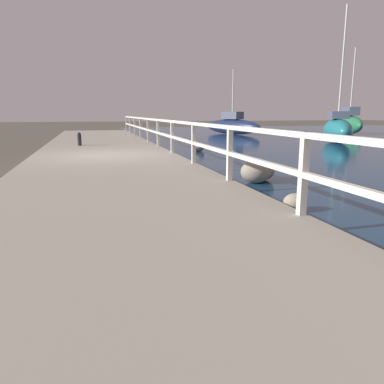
# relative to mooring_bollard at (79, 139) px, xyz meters

# --- Properties ---
(ground_plane) EXTENTS (120.00, 120.00, 0.00)m
(ground_plane) POSITION_rel_mooring_bollard_xyz_m (0.88, -3.96, -0.54)
(ground_plane) COLOR #4C473D
(dock_walkway) EXTENTS (4.63, 36.00, 0.26)m
(dock_walkway) POSITION_rel_mooring_bollard_xyz_m (0.88, -3.96, -0.41)
(dock_walkway) COLOR gray
(dock_walkway) RESTS_ON ground
(railing) EXTENTS (0.10, 32.50, 1.10)m
(railing) POSITION_rel_mooring_bollard_xyz_m (3.10, -3.96, 0.47)
(railing) COLOR silver
(railing) RESTS_ON dock_walkway
(boulder_mid_strip) EXTENTS (0.52, 0.47, 0.39)m
(boulder_mid_strip) POSITION_rel_mooring_bollard_xyz_m (4.83, -1.12, -0.34)
(boulder_mid_strip) COLOR gray
(boulder_mid_strip) RESTS_ON ground
(boulder_upstream) EXTENTS (0.65, 0.59, 0.49)m
(boulder_upstream) POSITION_rel_mooring_bollard_xyz_m (4.37, -8.16, -0.29)
(boulder_upstream) COLOR gray
(boulder_upstream) RESTS_ON ground
(boulder_downstream) EXTENTS (0.40, 0.36, 0.30)m
(boulder_downstream) POSITION_rel_mooring_bollard_xyz_m (3.65, -10.97, -0.39)
(boulder_downstream) COLOR gray
(boulder_downstream) RESTS_ON ground
(boulder_water_edge) EXTENTS (0.70, 0.63, 0.53)m
(boulder_water_edge) POSITION_rel_mooring_bollard_xyz_m (4.09, -8.45, -0.27)
(boulder_water_edge) COLOR gray
(boulder_water_edge) RESTS_ON ground
(mooring_bollard) EXTENTS (0.16, 0.16, 0.55)m
(mooring_bollard) POSITION_rel_mooring_bollard_xyz_m (0.00, 0.00, 0.00)
(mooring_bollard) COLOR black
(mooring_bollard) RESTS_ON dock_walkway
(sailboat_navy) EXTENTS (3.18, 5.68, 4.75)m
(sailboat_navy) POSITION_rel_mooring_bollard_xyz_m (10.89, 10.64, 0.12)
(sailboat_navy) COLOR #192347
(sailboat_navy) RESTS_ON water_surface
(sailboat_teal) EXTENTS (2.60, 3.87, 7.10)m
(sailboat_teal) POSITION_rel_mooring_bollard_xyz_m (13.64, 1.73, 0.19)
(sailboat_teal) COLOR #1E707A
(sailboat_teal) RESTS_ON water_surface
(sailboat_green) EXTENTS (2.79, 5.19, 6.37)m
(sailboat_green) POSITION_rel_mooring_bollard_xyz_m (19.86, 8.85, 0.30)
(sailboat_green) COLOR #236B42
(sailboat_green) RESTS_ON water_surface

